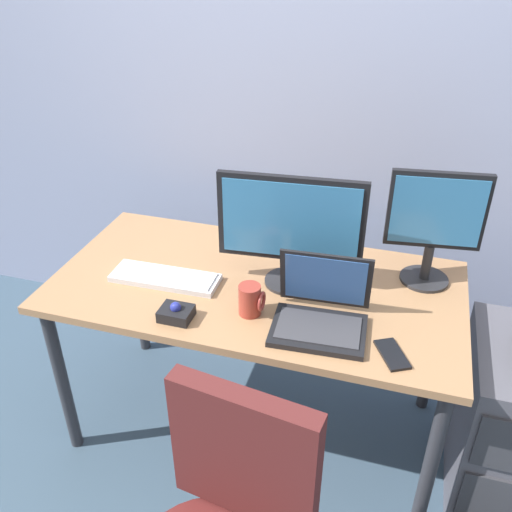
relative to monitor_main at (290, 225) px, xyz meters
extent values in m
plane|color=#394F61|center=(-0.12, -0.04, -1.00)|extent=(8.00, 8.00, 0.00)
cube|color=#8D96B5|center=(-0.12, 0.70, 0.40)|extent=(6.00, 0.10, 2.80)
cube|color=#A3754D|center=(-0.12, -0.04, -0.26)|extent=(1.53, 0.77, 0.03)
cylinder|color=#2D2D33|center=(-0.82, -0.36, -0.64)|extent=(0.05, 0.05, 0.72)
cylinder|color=#2D2D33|center=(0.59, -0.36, -0.64)|extent=(0.05, 0.05, 0.72)
cylinder|color=#2D2D33|center=(-0.82, 0.29, -0.64)|extent=(0.05, 0.05, 0.72)
cylinder|color=#2D2D33|center=(0.59, 0.29, -0.64)|extent=(0.05, 0.05, 0.72)
cube|color=#531F1F|center=(0.08, -0.79, -0.24)|extent=(0.40, 0.11, 0.42)
cylinder|color=#262628|center=(0.00, 0.00, -0.24)|extent=(0.18, 0.18, 0.01)
cylinder|color=#262628|center=(0.00, 0.00, -0.18)|extent=(0.04, 0.04, 0.09)
cube|color=black|center=(0.00, 0.00, 0.02)|extent=(0.52, 0.07, 0.32)
cube|color=teal|center=(0.00, -0.01, 0.02)|extent=(0.48, 0.05, 0.28)
cylinder|color=#262628|center=(0.49, 0.16, -0.24)|extent=(0.18, 0.18, 0.01)
cylinder|color=#262628|center=(0.49, 0.16, -0.16)|extent=(0.04, 0.04, 0.14)
cube|color=black|center=(0.49, 0.16, 0.05)|extent=(0.34, 0.07, 0.29)
cube|color=teal|center=(0.49, 0.15, 0.05)|extent=(0.31, 0.05, 0.25)
cube|color=silver|center=(-0.45, -0.12, -0.23)|extent=(0.41, 0.15, 0.02)
cube|color=white|center=(-0.45, -0.12, -0.22)|extent=(0.38, 0.12, 0.01)
cube|color=black|center=(0.16, -0.26, -0.23)|extent=(0.32, 0.24, 0.02)
cube|color=#38383D|center=(0.16, -0.26, -0.22)|extent=(0.28, 0.18, 0.00)
cube|color=black|center=(0.16, -0.13, -0.12)|extent=(0.31, 0.07, 0.22)
cube|color=#335999|center=(0.16, -0.13, -0.12)|extent=(0.27, 0.06, 0.19)
cube|color=black|center=(-0.32, -0.32, -0.22)|extent=(0.11, 0.09, 0.04)
sphere|color=navy|center=(-0.32, -0.32, -0.20)|extent=(0.04, 0.04, 0.04)
cylinder|color=#9D362A|center=(-0.08, -0.22, -0.19)|extent=(0.08, 0.08, 0.11)
torus|color=maroon|center=(-0.04, -0.22, -0.19)|extent=(0.01, 0.07, 0.07)
cube|color=black|center=(0.41, -0.30, -0.24)|extent=(0.13, 0.16, 0.01)
camera|label=1|loc=(0.38, -1.68, 0.93)|focal=38.88mm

